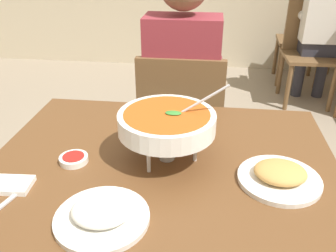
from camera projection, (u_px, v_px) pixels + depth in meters
name	position (u px, v px, depth m)	size (l,w,h in m)	color
dining_table_main	(162.00, 192.00, 1.18)	(1.10, 0.88, 0.75)	brown
chair_diner_main	(181.00, 124.00, 1.87)	(0.44, 0.44, 0.90)	brown
diner_main	(183.00, 80.00, 1.79)	(0.40, 0.45, 1.31)	#2D2D38
curry_bowl	(167.00, 123.00, 1.08)	(0.33, 0.30, 0.26)	silver
rice_plate	(102.00, 214.00, 0.88)	(0.24, 0.24, 0.06)	white
appetizer_plate	(280.00, 176.00, 1.02)	(0.24, 0.24, 0.06)	white
sauce_dish	(74.00, 159.00, 1.12)	(0.09, 0.09, 0.02)	white
napkin_folded	(10.00, 185.00, 1.01)	(0.12, 0.08, 0.02)	white
spoon_utensil	(12.00, 198.00, 0.96)	(0.01, 0.17, 0.01)	silver
chair_bg_middle	(309.00, 46.00, 3.23)	(0.45, 0.45, 0.90)	brown
chair_bg_window	(310.00, 34.00, 3.63)	(0.46, 0.46, 0.90)	brown
patron_bg_middle	(323.00, 20.00, 3.09)	(0.40, 0.45, 1.31)	#2D2D38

